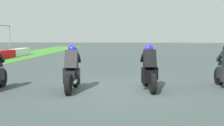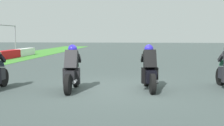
% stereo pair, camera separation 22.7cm
% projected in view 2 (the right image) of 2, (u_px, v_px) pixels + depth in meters
% --- Properties ---
extents(ground_plane, '(120.00, 120.00, 0.00)m').
position_uv_depth(ground_plane, '(115.00, 89.00, 9.67)').
color(ground_plane, '#3E4A49').
extents(rider_lane_b, '(2.04, 0.58, 1.51)m').
position_uv_depth(rider_lane_b, '(149.00, 71.00, 9.45)').
color(rider_lane_b, black).
rests_on(rider_lane_b, ground_plane).
extents(rider_lane_c, '(2.04, 0.55, 1.51)m').
position_uv_depth(rider_lane_c, '(72.00, 72.00, 9.32)').
color(rider_lane_c, black).
rests_on(rider_lane_c, ground_plane).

